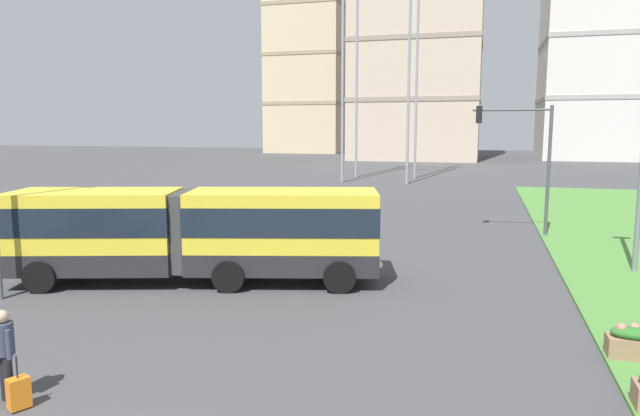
{
  "coord_description": "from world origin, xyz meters",
  "views": [
    {
      "loc": [
        5.05,
        -5.96,
        5.0
      ],
      "look_at": [
        -0.44,
        13.26,
        2.2
      ],
      "focal_mm": 32.12,
      "sensor_mm": 36.0,
      "label": 1
    }
  ],
  "objects_px": {
    "articulated_bus": "(196,232)",
    "apartment_tower_west": "(310,35)",
    "pedestrian_crossing": "(4,349)",
    "rolling_suitcase": "(19,393)",
    "apartment_tower_centre": "(591,43)",
    "traffic_light_far_right": "(524,147)",
    "flower_planter_2": "(635,342)"
  },
  "relations": [
    {
      "from": "pedestrian_crossing",
      "to": "rolling_suitcase",
      "type": "height_order",
      "value": "pedestrian_crossing"
    },
    {
      "from": "articulated_bus",
      "to": "apartment_tower_centre",
      "type": "relative_size",
      "value": 0.33
    },
    {
      "from": "apartment_tower_centre",
      "to": "rolling_suitcase",
      "type": "bearing_deg",
      "value": -104.07
    },
    {
      "from": "pedestrian_crossing",
      "to": "apartment_tower_west",
      "type": "relative_size",
      "value": 0.04
    },
    {
      "from": "pedestrian_crossing",
      "to": "traffic_light_far_right",
      "type": "distance_m",
      "value": 22.56
    },
    {
      "from": "pedestrian_crossing",
      "to": "traffic_light_far_right",
      "type": "xyz_separation_m",
      "value": [
        10.05,
        19.95,
        3.12
      ]
    },
    {
      "from": "traffic_light_far_right",
      "to": "apartment_tower_west",
      "type": "xyz_separation_m",
      "value": [
        -36.81,
        87.49,
        19.7
      ]
    },
    {
      "from": "rolling_suitcase",
      "to": "apartment_tower_centre",
      "type": "height_order",
      "value": "apartment_tower_centre"
    },
    {
      "from": "articulated_bus",
      "to": "rolling_suitcase",
      "type": "bearing_deg",
      "value": -83.11
    },
    {
      "from": "flower_planter_2",
      "to": "apartment_tower_west",
      "type": "xyz_separation_m",
      "value": [
        -38.34,
        102.23,
        23.4
      ]
    },
    {
      "from": "articulated_bus",
      "to": "pedestrian_crossing",
      "type": "bearing_deg",
      "value": -85.98
    },
    {
      "from": "apartment_tower_west",
      "to": "apartment_tower_centre",
      "type": "relative_size",
      "value": 1.3
    },
    {
      "from": "articulated_bus",
      "to": "traffic_light_far_right",
      "type": "relative_size",
      "value": 2.0
    },
    {
      "from": "rolling_suitcase",
      "to": "apartment_tower_west",
      "type": "bearing_deg",
      "value": 104.19
    },
    {
      "from": "rolling_suitcase",
      "to": "traffic_light_far_right",
      "type": "xyz_separation_m",
      "value": [
        9.6,
        20.15,
        3.81
      ]
    },
    {
      "from": "apartment_tower_west",
      "to": "articulated_bus",
      "type": "bearing_deg",
      "value": -75.19
    },
    {
      "from": "traffic_light_far_right",
      "to": "apartment_tower_centre",
      "type": "xyz_separation_m",
      "value": [
        14.08,
        74.29,
        14.26
      ]
    },
    {
      "from": "rolling_suitcase",
      "to": "flower_planter_2",
      "type": "bearing_deg",
      "value": 25.94
    },
    {
      "from": "articulated_bus",
      "to": "apartment_tower_west",
      "type": "height_order",
      "value": "apartment_tower_west"
    },
    {
      "from": "flower_planter_2",
      "to": "apartment_tower_west",
      "type": "bearing_deg",
      "value": 110.56
    },
    {
      "from": "articulated_bus",
      "to": "traffic_light_far_right",
      "type": "distance_m",
      "value": 15.87
    },
    {
      "from": "apartment_tower_centre",
      "to": "traffic_light_far_right",
      "type": "bearing_deg",
      "value": -100.73
    },
    {
      "from": "pedestrian_crossing",
      "to": "rolling_suitcase",
      "type": "distance_m",
      "value": 0.85
    },
    {
      "from": "pedestrian_crossing",
      "to": "flower_planter_2",
      "type": "bearing_deg",
      "value": 24.24
    },
    {
      "from": "apartment_tower_west",
      "to": "apartment_tower_centre",
      "type": "xyz_separation_m",
      "value": [
        50.89,
        -13.2,
        -5.44
      ]
    },
    {
      "from": "traffic_light_far_right",
      "to": "rolling_suitcase",
      "type": "bearing_deg",
      "value": -115.46
    },
    {
      "from": "articulated_bus",
      "to": "traffic_light_far_right",
      "type": "bearing_deg",
      "value": 47.26
    },
    {
      "from": "traffic_light_far_right",
      "to": "apartment_tower_centre",
      "type": "distance_m",
      "value": 76.95
    },
    {
      "from": "articulated_bus",
      "to": "apartment_tower_centre",
      "type": "bearing_deg",
      "value": 73.93
    },
    {
      "from": "flower_planter_2",
      "to": "apartment_tower_west",
      "type": "height_order",
      "value": "apartment_tower_west"
    },
    {
      "from": "apartment_tower_west",
      "to": "pedestrian_crossing",
      "type": "bearing_deg",
      "value": -76.01
    },
    {
      "from": "apartment_tower_west",
      "to": "rolling_suitcase",
      "type": "bearing_deg",
      "value": -75.81
    }
  ]
}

